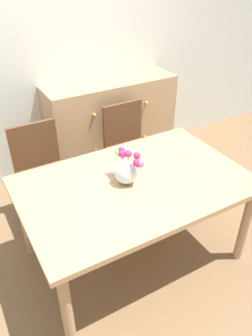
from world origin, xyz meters
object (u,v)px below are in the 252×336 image
(chair_left, at_px, (41,167))
(chair_right, at_px, (128,143))
(dresser, at_px, (111,125))
(flower_vase, at_px, (127,169))
(dining_table, at_px, (135,191))

(chair_left, height_order, chair_right, same)
(dresser, height_order, flower_vase, dresser)
(chair_left, relative_size, chair_right, 1.00)
(chair_left, distance_m, flower_vase, 0.98)
(dining_table, bearing_deg, flower_vase, 145.69)
(chair_right, distance_m, flower_vase, 1.02)
(dining_table, relative_size, flower_vase, 6.35)
(chair_right, relative_size, flower_vase, 3.52)
(dresser, distance_m, flower_vase, 1.45)
(chair_left, distance_m, dresser, 1.05)
(dining_table, height_order, chair_right, chair_right)
(dining_table, relative_size, chair_left, 1.81)
(chair_right, height_order, dresser, dresser)
(chair_right, xyz_separation_m, flower_vase, (-0.49, -0.83, 0.33))
(dresser, bearing_deg, chair_left, -153.87)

